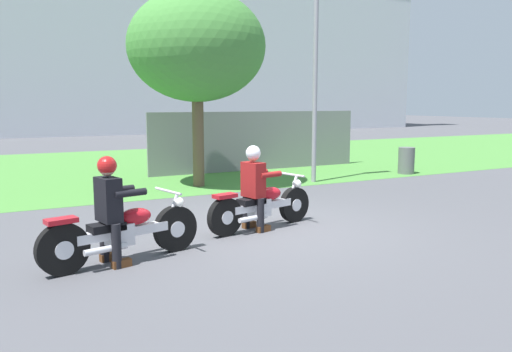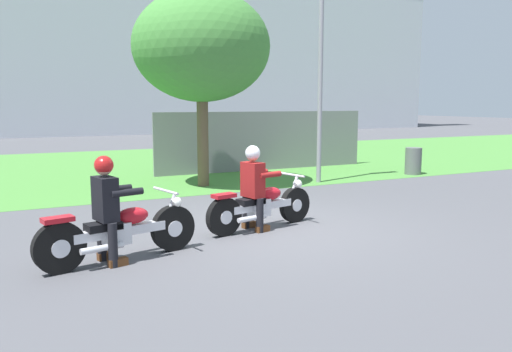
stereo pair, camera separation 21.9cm
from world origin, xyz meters
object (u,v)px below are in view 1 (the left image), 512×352
Objects in this scene: motorcycle_lead at (262,206)px; streetlight_pole at (320,50)px; motorcycle_follow at (124,233)px; rider_lead at (254,181)px; rider_follow at (110,202)px; tree_roadside at (197,47)px; trash_can at (406,161)px.

streetlight_pole reaches higher than motorcycle_lead.
motorcycle_follow is (-2.43, -0.73, 0.01)m from motorcycle_lead.
motorcycle_follow is at bearing -143.68° from streetlight_pole.
motorcycle_lead is 0.46m from rider_lead.
rider_lead is 2.54m from rider_follow.
motorcycle_lead is 5.49m from tree_roadside.
motorcycle_follow is 6.80m from tree_roadside.
trash_can is at bearing 13.22° from rider_follow.
trash_can is (7.01, 3.84, -0.42)m from rider_lead.
rider_lead is 0.29× the size of tree_roadside.
tree_roadside reaches higher than motorcycle_follow.
trash_can is at bearing 16.44° from motorcycle_lead.
streetlight_pole is (3.68, 3.76, 3.01)m from motorcycle_lead.
rider_lead reaches higher than motorcycle_lead.
motorcycle_lead is 7.83m from trash_can.
tree_roadside reaches higher than rider_follow.
rider_lead is 0.26× the size of streetlight_pole.
rider_follow reaches higher than motorcycle_follow.
trash_can is (6.84, 3.81, 0.01)m from motorcycle_lead.
rider_lead is (-0.16, -0.03, 0.43)m from motorcycle_lead.
rider_follow is 0.30× the size of tree_roadside.
rider_follow is 6.73m from tree_roadside.
motorcycle_lead is 1.48× the size of rider_follow.
rider_lead is 0.99× the size of rider_follow.
tree_roadside is 6.92m from trash_can.
streetlight_pole is 4.36m from trash_can.
tree_roadside is (0.65, 4.54, 3.01)m from motorcycle_lead.
rider_follow is (-2.59, -0.77, 0.44)m from motorcycle_lead.
motorcycle_follow is 0.46m from rider_follow.
rider_follow reaches higher than motorcycle_lead.
rider_follow is (-0.16, -0.03, 0.43)m from motorcycle_follow.
rider_follow is 1.80× the size of trash_can.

